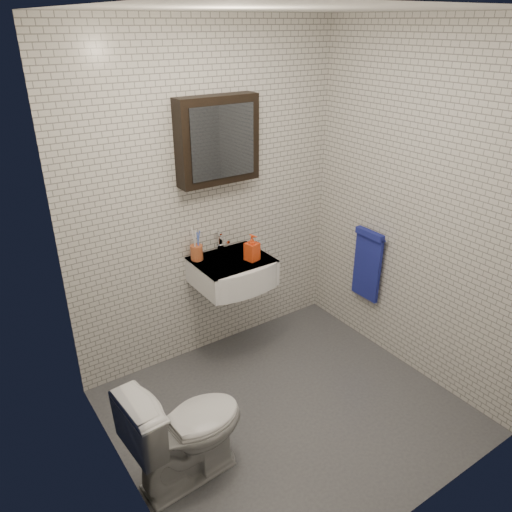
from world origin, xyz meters
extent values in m
cube|color=#46484D|center=(0.00, 0.00, 0.01)|extent=(2.20, 2.00, 0.01)
cube|color=silver|center=(0.00, 1.00, 1.25)|extent=(2.20, 0.02, 2.50)
cube|color=silver|center=(0.00, -1.00, 1.25)|extent=(2.20, 0.02, 2.50)
cube|color=silver|center=(-1.10, 0.00, 1.25)|extent=(0.02, 2.00, 2.50)
cube|color=silver|center=(1.10, 0.00, 1.25)|extent=(0.02, 2.00, 2.50)
cube|color=white|center=(0.00, 0.00, 2.50)|extent=(2.20, 2.00, 0.02)
cube|color=white|center=(0.05, 0.78, 0.75)|extent=(0.55, 0.45, 0.20)
cylinder|color=silver|center=(0.05, 0.80, 0.84)|extent=(0.31, 0.31, 0.02)
cylinder|color=silver|center=(0.05, 0.80, 0.85)|extent=(0.04, 0.04, 0.01)
cube|color=white|center=(0.05, 0.78, 0.84)|extent=(0.55, 0.45, 0.01)
cylinder|color=silver|center=(0.05, 0.94, 0.88)|extent=(0.06, 0.06, 0.06)
cylinder|color=silver|center=(0.05, 0.94, 0.94)|extent=(0.03, 0.03, 0.08)
cylinder|color=silver|center=(0.05, 0.88, 0.97)|extent=(0.02, 0.12, 0.02)
cube|color=silver|center=(0.05, 0.97, 0.99)|extent=(0.02, 0.09, 0.01)
cube|color=black|center=(0.05, 0.93, 1.70)|extent=(0.60, 0.14, 0.60)
cube|color=#3F444C|center=(0.05, 0.85, 1.70)|extent=(0.49, 0.01, 0.49)
cylinder|color=silver|center=(1.06, 0.35, 0.95)|extent=(0.02, 0.30, 0.02)
cylinder|color=silver|center=(1.08, 0.48, 0.95)|extent=(0.04, 0.02, 0.02)
cylinder|color=silver|center=(1.08, 0.22, 0.95)|extent=(0.04, 0.02, 0.02)
cube|color=#21249A|center=(1.05, 0.35, 0.68)|extent=(0.03, 0.26, 0.54)
cube|color=#21249A|center=(1.04, 0.35, 0.96)|extent=(0.05, 0.26, 0.05)
cylinder|color=#B2542C|center=(-0.17, 0.92, 0.91)|extent=(0.09, 0.09, 0.11)
cylinder|color=white|center=(-0.18, 0.90, 0.98)|extent=(0.02, 0.03, 0.22)
cylinder|color=#4668E0|center=(-0.15, 0.91, 0.97)|extent=(0.02, 0.02, 0.19)
cylinder|color=white|center=(-0.17, 0.93, 0.99)|extent=(0.03, 0.04, 0.23)
cylinder|color=#4668E0|center=(-0.14, 0.93, 0.97)|extent=(0.03, 0.05, 0.20)
imported|color=orange|center=(0.17, 0.68, 0.95)|extent=(0.11, 0.11, 0.20)
imported|color=silver|center=(-0.80, -0.08, 0.35)|extent=(0.71, 0.44, 0.70)
camera|label=1|loc=(-1.68, -2.07, 2.45)|focal=35.00mm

